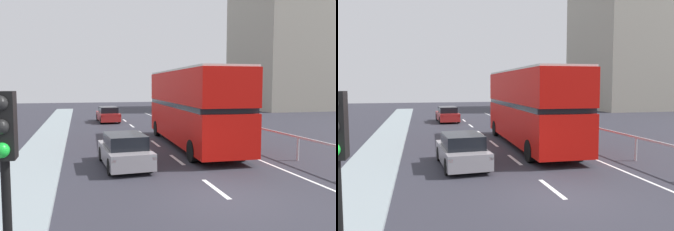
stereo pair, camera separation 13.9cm
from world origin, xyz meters
TOP-DOWN VIEW (x-y plane):
  - ground_plane at (0.00, 0.00)m, footprint 74.07×120.00m
  - near_sidewalk_kerb at (-6.07, 0.00)m, footprint 2.15×80.00m
  - lane_paint_markings at (2.20, 8.43)m, footprint 3.74×46.00m
  - bridge_side_railing at (5.20, 9.00)m, footprint 0.10×42.00m
  - distant_building_block at (29.40, 34.94)m, footprint 21.83×13.92m
  - double_decker_bus_red at (1.80, 8.55)m, footprint 2.89×11.26m
  - hatchback_car_near at (-2.46, 4.60)m, footprint 1.93×4.09m
  - sedan_car_ahead at (-1.65, 22.52)m, footprint 1.94×4.56m

SIDE VIEW (x-z plane):
  - ground_plane at x=0.00m, z-range -0.10..0.00m
  - lane_paint_markings at x=2.20m, z-range 0.00..0.01m
  - near_sidewalk_kerb at x=-6.07m, z-range 0.00..0.14m
  - hatchback_car_near at x=-2.46m, z-range -0.03..1.35m
  - sedan_car_ahead at x=-1.65m, z-range -0.03..1.39m
  - bridge_side_railing at x=5.20m, z-range 0.34..1.44m
  - double_decker_bus_red at x=1.80m, z-range 0.15..4.36m
  - distant_building_block at x=29.40m, z-range 0.02..20.07m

